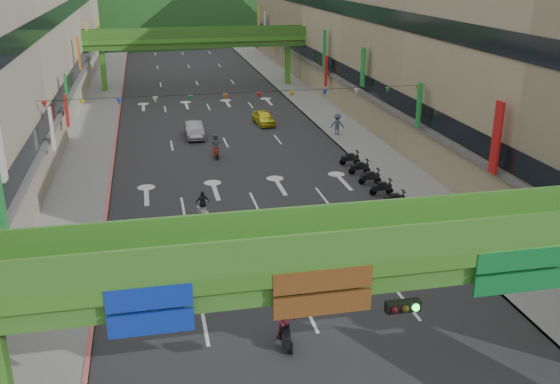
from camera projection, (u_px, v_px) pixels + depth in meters
road_slab at (213, 116)px, 61.79m from camera, size 18.00×140.00×0.02m
sidewalk_left at (98, 121)px, 59.61m from camera, size 4.00×140.00×0.15m
sidewalk_right at (320, 110)px, 63.92m from camera, size 4.00×140.00×0.15m
curb_left at (118, 120)px, 59.98m from camera, size 0.20×140.00×0.18m
curb_right at (302, 111)px, 63.55m from camera, size 0.20×140.00×0.18m
building_row_right at (398, 14)px, 62.23m from camera, size 12.80×95.00×19.00m
overpass_near at (395, 276)px, 19.24m from camera, size 28.00×12.27×7.10m
overpass_far at (197, 42)px, 73.68m from camera, size 28.00×2.20×7.10m
hill_left at (107, 22)px, 159.76m from camera, size 168.00×140.00×112.00m
hill_right at (249, 13)px, 185.95m from camera, size 208.00×176.00×128.00m
bunting_string at (242, 96)px, 41.38m from camera, size 26.00×0.36×0.47m
scooter_rider_near at (311, 241)px, 31.95m from camera, size 0.65×1.60×1.93m
scooter_rider_mid at (286, 324)px, 24.40m from camera, size 0.89×1.59×1.99m
scooter_rider_left at (203, 206)px, 36.38m from camera, size 0.95×1.59×1.88m
scooter_rider_far at (216, 146)px, 48.22m from camera, size 0.78×1.60×1.89m
parked_scooter_row at (370, 177)px, 42.61m from camera, size 1.60×9.37×1.08m
car_silver at (194, 130)px, 53.96m from camera, size 1.51×4.23×1.39m
car_yellow at (264, 118)px, 58.29m from camera, size 1.83×3.90×1.29m
pedestrian_blue at (337, 126)px, 54.22m from camera, size 1.00×0.82×1.84m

